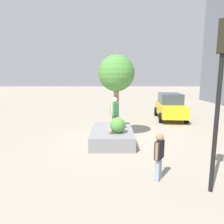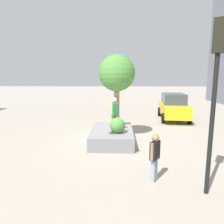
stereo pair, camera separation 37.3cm
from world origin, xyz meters
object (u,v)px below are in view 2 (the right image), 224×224
plaza_tree (117,74)px  pedestrian_crossing (155,154)px  skateboarder (114,111)px  planter_ledge (112,136)px  skateboard (114,131)px  traffic_light_corner (216,80)px  taxi_cab (173,106)px

plaza_tree → pedestrian_crossing: plaza_tree is taller
skateboarder → planter_ledge: bearing=-164.3°
skateboard → traffic_light_corner: 5.60m
plaza_tree → taxi_cab: (-5.12, 4.31, -2.40)m
skateboard → skateboarder: 0.94m
skateboarder → pedestrian_crossing: 3.87m
planter_ledge → traffic_light_corner: bearing=31.8°
skateboard → skateboarder: (-0.00, -0.00, 0.94)m
taxi_cab → skateboarder: bearing=-35.7°
skateboard → planter_ledge: bearing=-164.3°
planter_ledge → plaza_tree: bearing=159.0°
planter_ledge → skateboard: skateboard is taller
taxi_cab → traffic_light_corner: bearing=-9.2°
traffic_light_corner → plaza_tree: bearing=-153.2°
plaza_tree → pedestrian_crossing: bearing=15.3°
skateboard → taxi_cab: 7.57m
plaza_tree → skateboard: plaza_tree is taller
planter_ledge → traffic_light_corner: size_ratio=0.70×
traffic_light_corner → pedestrian_crossing: bearing=-114.7°
skateboard → traffic_light_corner: bearing=33.2°
planter_ledge → traffic_light_corner: (4.62, 2.86, 2.89)m
plaza_tree → taxi_cab: size_ratio=0.85×
plaza_tree → skateboarder: bearing=-6.0°
traffic_light_corner → planter_ledge: bearing=-148.2°
planter_ledge → pedestrian_crossing: (3.98, 1.48, 0.58)m
planter_ledge → pedestrian_crossing: bearing=20.4°
skateboarder → taxi_cab: skateboarder is taller
pedestrian_crossing → taxi_cab: bearing=162.5°
planter_ledge → skateboarder: skateboarder is taller
skateboarder → pedestrian_crossing: (3.55, 1.36, -0.74)m
traffic_light_corner → pedestrian_crossing: size_ratio=3.04×
skateboarder → plaza_tree: bearing=174.0°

